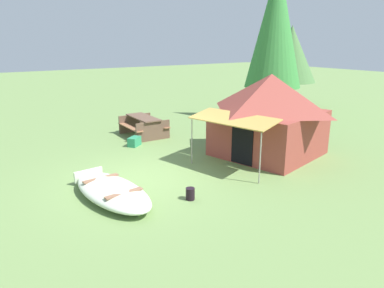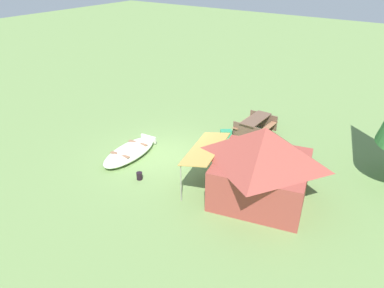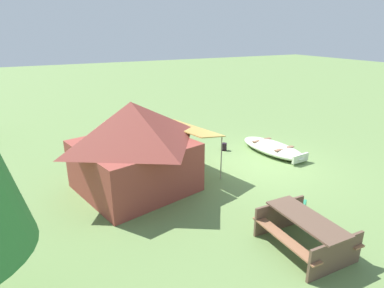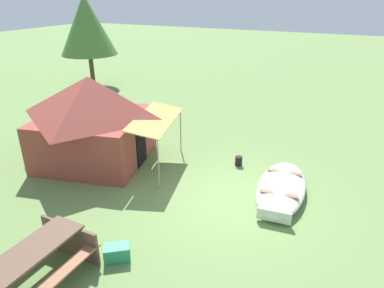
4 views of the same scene
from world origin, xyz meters
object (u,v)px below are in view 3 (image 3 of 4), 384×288
Objects in this scene: cooler_box at (299,208)px; fuel_can at (224,147)px; canvas_cabin_tent at (133,145)px; picnic_table at (305,229)px; beached_rowboat at (273,148)px.

cooler_box is 4.99m from fuel_can.
canvas_cabin_tent is at bearing 44.45° from cooler_box.
canvas_cabin_tent is 4.84m from cooler_box.
beached_rowboat is at bearing -33.77° from picnic_table.
canvas_cabin_tent is at bearing 27.95° from picnic_table.
beached_rowboat is 1.63× the size of picnic_table.
beached_rowboat is 10.45× the size of fuel_can.
cooler_box reaches higher than fuel_can.
canvas_cabin_tent is 4.58m from fuel_can.
picnic_table reaches higher than cooler_box.
fuel_can is (1.57, -4.13, -1.23)m from canvas_cabin_tent.
picnic_table is at bearing 163.65° from fuel_can.
picnic_table is 1.47m from cooler_box.
picnic_table is 6.28m from fuel_can.
cooler_box is (-3.83, 2.37, -0.04)m from beached_rowboat.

